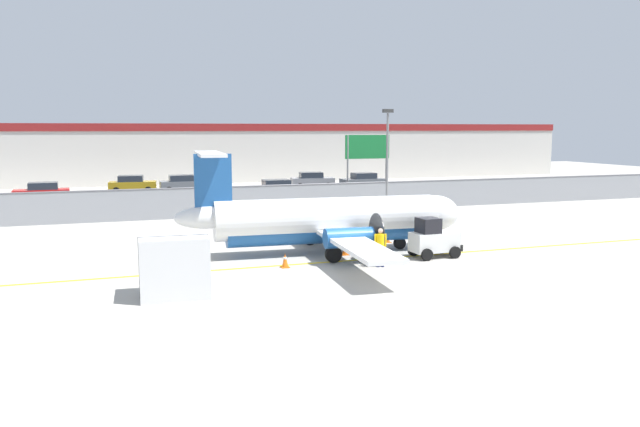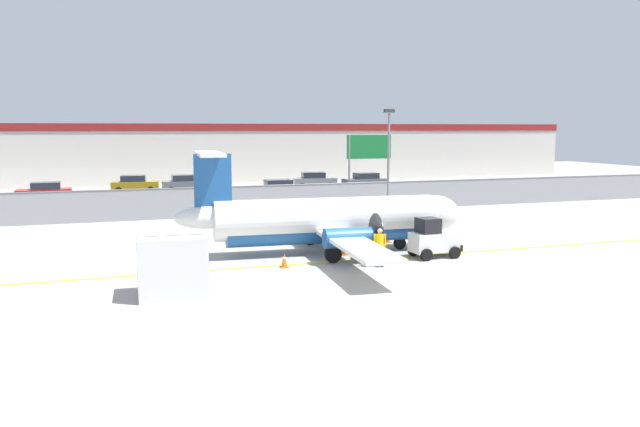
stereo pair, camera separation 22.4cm
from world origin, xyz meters
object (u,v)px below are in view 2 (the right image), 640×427
(baggage_tug, at_px, (433,239))
(parked_car_3, at_px, (280,189))
(parked_car_2, at_px, (185,183))
(highway_sign, at_px, (369,153))
(commuter_airplane, at_px, (332,220))
(apron_light_pole, at_px, (389,154))
(traffic_cone_far_right, at_px, (284,260))
(parked_car_1, at_px, (135,184))
(cargo_container, at_px, (173,266))
(parked_car_0, at_px, (45,192))
(parked_car_5, at_px, (365,181))
(traffic_cone_near_right, at_px, (387,237))
(parked_car_4, at_px, (314,180))
(traffic_cone_far_left, at_px, (375,243))
(traffic_cone_near_left, at_px, (345,248))
(ground_crew_worker, at_px, (380,245))

(baggage_tug, height_order, parked_car_3, baggage_tug)
(parked_car_2, distance_m, highway_sign, 19.58)
(commuter_airplane, relative_size, apron_light_pole, 2.21)
(traffic_cone_far_right, xyz_separation_m, parked_car_1, (-5.04, 34.18, 0.58))
(cargo_container, distance_m, parked_car_0, 32.74)
(baggage_tug, xyz_separation_m, parked_car_5, (9.21, 30.61, 0.04))
(baggage_tug, height_order, highway_sign, highway_sign)
(parked_car_5, bearing_deg, traffic_cone_near_right, 69.23)
(parked_car_4, distance_m, parked_car_5, 5.01)
(cargo_container, relative_size, parked_car_2, 0.59)
(traffic_cone_near_right, bearing_deg, traffic_cone_far_left, -131.46)
(baggage_tug, relative_size, parked_car_4, 0.54)
(traffic_cone_near_left, height_order, parked_car_2, parked_car_2)
(ground_crew_worker, bearing_deg, traffic_cone_far_right, -94.18)
(commuter_airplane, relative_size, parked_car_4, 3.66)
(parked_car_4, relative_size, highway_sign, 0.80)
(traffic_cone_near_left, height_order, parked_car_1, parked_car_1)
(ground_crew_worker, height_order, traffic_cone_near_right, ground_crew_worker)
(ground_crew_worker, relative_size, apron_light_pole, 0.23)
(parked_car_0, height_order, highway_sign, highway_sign)
(traffic_cone_near_right, distance_m, parked_car_1, 32.37)
(cargo_container, xyz_separation_m, parked_car_3, (11.43, 28.41, -0.21))
(parked_car_0, bearing_deg, traffic_cone_far_right, 110.48)
(traffic_cone_near_right, xyz_separation_m, parked_car_3, (-0.31, 21.22, 0.58))
(commuter_airplane, xyz_separation_m, traffic_cone_far_left, (2.35, 0.06, -1.29))
(traffic_cone_far_right, distance_m, highway_sign, 22.05)
(traffic_cone_near_right, relative_size, parked_car_0, 0.15)
(baggage_tug, bearing_deg, traffic_cone_far_left, 122.04)
(traffic_cone_far_left, height_order, traffic_cone_far_right, same)
(traffic_cone_far_right, height_order, apron_light_pole, apron_light_pole)
(traffic_cone_near_left, distance_m, traffic_cone_far_left, 2.08)
(traffic_cone_near_right, relative_size, apron_light_pole, 0.09)
(parked_car_3, xyz_separation_m, parked_car_4, (5.57, 7.65, 0.00))
(parked_car_0, relative_size, parked_car_5, 1.01)
(traffic_cone_near_right, xyz_separation_m, traffic_cone_far_left, (-1.36, -1.54, 0.00))
(traffic_cone_far_right, relative_size, parked_car_5, 0.15)
(parked_car_0, bearing_deg, parked_car_5, -179.07)
(parked_car_2, distance_m, apron_light_pole, 23.60)
(commuter_airplane, distance_m, traffic_cone_far_left, 2.68)
(parked_car_2, bearing_deg, apron_light_pole, -61.58)
(commuter_airplane, height_order, highway_sign, highway_sign)
(baggage_tug, distance_m, traffic_cone_far_left, 3.21)
(commuter_airplane, height_order, parked_car_5, commuter_airplane)
(traffic_cone_near_right, height_order, traffic_cone_far_right, same)
(parked_car_3, relative_size, apron_light_pole, 0.58)
(traffic_cone_far_right, relative_size, parked_car_4, 0.15)
(commuter_airplane, bearing_deg, cargo_container, -141.36)
(baggage_tug, height_order, parked_car_4, baggage_tug)
(parked_car_4, bearing_deg, traffic_cone_far_left, -94.82)
(traffic_cone_near_right, bearing_deg, parked_car_1, 111.32)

